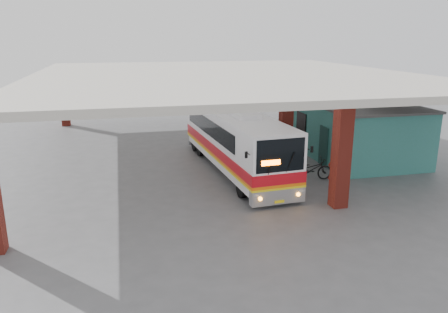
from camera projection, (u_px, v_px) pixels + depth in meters
ground at (246, 188)px, 19.89m from camera, size 90.00×90.00×0.00m
brick_columns at (246, 120)px, 24.31m from camera, size 20.10×21.60×4.35m
canopy_roof at (224, 75)px, 24.89m from camera, size 21.00×23.00×0.30m
shop_building at (353, 129)px, 24.89m from camera, size 5.20×8.20×3.11m
coach_bus at (235, 140)px, 22.06m from camera, size 3.14×11.21×3.22m
motorcycle at (311, 169)px, 20.79m from camera, size 2.13×0.84×1.10m
pedestrian at (335, 171)px, 19.21m from camera, size 0.69×0.45×1.88m
red_chair at (288, 142)px, 26.96m from camera, size 0.44×0.44×0.75m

